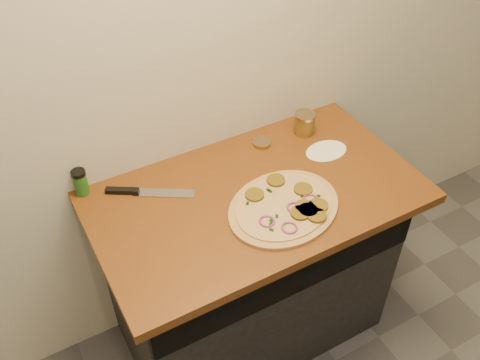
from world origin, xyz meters
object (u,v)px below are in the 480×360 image
salsa_jar (304,123)px  spice_shaker (81,182)px  pizza (285,207)px  chefs_knife (142,192)px

salsa_jar → spice_shaker: 0.91m
pizza → spice_shaker: 0.73m
pizza → chefs_knife: pizza is taller
pizza → spice_shaker: bearing=144.5°
pizza → chefs_knife: (-0.41, 0.32, -0.00)m
chefs_knife → salsa_jar: 0.72m
pizza → spice_shaker: (-0.60, 0.43, 0.04)m
pizza → salsa_jar: salsa_jar is taller
pizza → chefs_knife: bearing=142.0°
salsa_jar → spice_shaker: spice_shaker is taller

